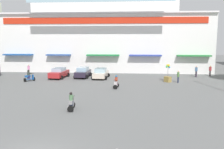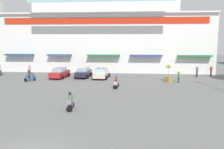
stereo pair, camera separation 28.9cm
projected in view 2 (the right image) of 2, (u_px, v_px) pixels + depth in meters
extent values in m
plane|color=slate|center=(83.00, 97.00, 25.36)|extent=(128.00, 128.00, 0.00)
cube|color=white|center=(107.00, 43.00, 46.46)|extent=(37.06, 10.38, 9.94)
cube|color=red|center=(103.00, 20.00, 40.72)|extent=(34.09, 0.12, 1.02)
cube|color=white|center=(103.00, 13.00, 40.50)|extent=(37.06, 0.70, 0.24)
cube|color=#1C4B93|center=(19.00, 55.00, 42.42)|extent=(5.01, 1.10, 0.20)
cube|color=#2C4F92|center=(59.00, 55.00, 41.78)|extent=(4.09, 1.10, 0.20)
cube|color=#1E793C|center=(104.00, 55.00, 41.08)|extent=(5.46, 1.10, 0.20)
cube|color=#2F4199|center=(146.00, 55.00, 40.44)|extent=(5.27, 1.10, 0.20)
cube|color=#257937|center=(195.00, 56.00, 39.72)|extent=(5.36, 1.10, 0.20)
cube|color=#AA2426|center=(60.00, 74.00, 37.03)|extent=(2.09, 4.47, 0.75)
cube|color=#9EB6CB|center=(60.00, 69.00, 36.94)|extent=(1.67, 2.28, 0.49)
cylinder|color=black|center=(58.00, 74.00, 38.55)|extent=(0.61, 0.21, 0.60)
cylinder|color=black|center=(68.00, 75.00, 38.25)|extent=(0.61, 0.21, 0.60)
cylinder|color=black|center=(51.00, 77.00, 35.92)|extent=(0.61, 0.21, 0.60)
cylinder|color=black|center=(62.00, 77.00, 35.63)|extent=(0.61, 0.21, 0.60)
cube|color=#271F2F|center=(83.00, 73.00, 37.48)|extent=(1.86, 4.25, 0.74)
cube|color=#97B9CE|center=(83.00, 69.00, 37.38)|extent=(1.54, 2.15, 0.54)
cylinder|color=black|center=(80.00, 74.00, 38.91)|extent=(0.61, 0.19, 0.60)
cylinder|color=black|center=(91.00, 74.00, 38.69)|extent=(0.61, 0.19, 0.60)
cylinder|color=black|center=(76.00, 77.00, 36.37)|extent=(0.61, 0.19, 0.60)
cylinder|color=black|center=(87.00, 77.00, 36.15)|extent=(0.61, 0.19, 0.60)
cube|color=beige|center=(101.00, 74.00, 36.62)|extent=(1.96, 4.30, 0.68)
cube|color=#9CB9C5|center=(101.00, 70.00, 36.53)|extent=(1.61, 2.18, 0.55)
cylinder|color=black|center=(97.00, 75.00, 38.07)|extent=(0.61, 0.19, 0.60)
cylinder|color=black|center=(108.00, 75.00, 37.82)|extent=(0.61, 0.19, 0.60)
cylinder|color=black|center=(94.00, 78.00, 35.50)|extent=(0.61, 0.19, 0.60)
cylinder|color=black|center=(106.00, 78.00, 35.26)|extent=(0.61, 0.19, 0.60)
cylinder|color=black|center=(34.00, 79.00, 34.79)|extent=(0.50, 0.43, 0.52)
cylinder|color=black|center=(26.00, 80.00, 33.81)|extent=(0.50, 0.43, 0.52)
cube|color=#1A509A|center=(30.00, 79.00, 34.29)|extent=(0.95, 1.11, 0.10)
cube|color=#1A509A|center=(28.00, 76.00, 34.05)|extent=(0.70, 0.78, 0.28)
cube|color=#1A509A|center=(33.00, 77.00, 34.65)|extent=(0.34, 0.31, 0.72)
cylinder|color=black|center=(33.00, 73.00, 34.59)|extent=(0.43, 0.35, 0.04)
cube|color=#22214A|center=(29.00, 77.00, 34.15)|extent=(0.42, 0.42, 0.36)
cylinder|color=#303932|center=(29.00, 74.00, 34.08)|extent=(0.45, 0.45, 0.56)
sphere|color=black|center=(29.00, 71.00, 34.02)|extent=(0.25, 0.25, 0.25)
cube|color=#303932|center=(31.00, 73.00, 34.29)|extent=(0.54, 0.56, 0.10)
cylinder|color=black|center=(71.00, 105.00, 21.38)|extent=(0.53, 0.21, 0.52)
cylinder|color=black|center=(69.00, 109.00, 20.11)|extent=(0.53, 0.21, 0.52)
cube|color=gray|center=(70.00, 106.00, 20.74)|extent=(0.42, 1.16, 0.10)
cube|color=gray|center=(70.00, 102.00, 20.44)|extent=(0.39, 0.75, 0.28)
cube|color=gray|center=(71.00, 102.00, 21.22)|extent=(0.33, 0.18, 0.72)
cylinder|color=black|center=(71.00, 96.00, 21.16)|extent=(0.52, 0.10, 0.04)
cube|color=#2A3552|center=(70.00, 103.00, 20.56)|extent=(0.35, 0.32, 0.36)
cylinder|color=#4E764E|center=(70.00, 98.00, 20.50)|extent=(0.36, 0.36, 0.52)
sphere|color=black|center=(70.00, 93.00, 20.44)|extent=(0.25, 0.25, 0.25)
cube|color=#4E764E|center=(70.00, 97.00, 20.77)|extent=(0.39, 0.48, 0.10)
cylinder|color=black|center=(115.00, 87.00, 28.90)|extent=(0.53, 0.19, 0.52)
cylinder|color=black|center=(117.00, 85.00, 30.10)|extent=(0.53, 0.19, 0.52)
cube|color=silver|center=(116.00, 86.00, 29.49)|extent=(0.38, 1.10, 0.10)
cube|color=silver|center=(116.00, 82.00, 29.64)|extent=(0.36, 0.71, 0.28)
cube|color=silver|center=(115.00, 85.00, 28.98)|extent=(0.33, 0.17, 0.70)
cylinder|color=black|center=(115.00, 80.00, 28.88)|extent=(0.52, 0.08, 0.04)
cube|color=#54414C|center=(116.00, 83.00, 29.57)|extent=(0.34, 0.31, 0.36)
cylinder|color=#A43D26|center=(116.00, 79.00, 29.50)|extent=(0.35, 0.35, 0.55)
sphere|color=#20649F|center=(116.00, 76.00, 29.44)|extent=(0.25, 0.25, 0.25)
cube|color=#A43D26|center=(116.00, 80.00, 29.23)|extent=(0.38, 0.47, 0.10)
cylinder|color=#232B42|center=(178.00, 80.00, 32.92)|extent=(0.21, 0.21, 0.81)
cylinder|color=#4F7A40|center=(179.00, 75.00, 32.81)|extent=(0.33, 0.33, 0.62)
sphere|color=tan|center=(179.00, 72.00, 32.75)|extent=(0.21, 0.21, 0.21)
cylinder|color=brown|center=(30.00, 72.00, 40.02)|extent=(0.32, 0.32, 0.88)
cylinder|color=pink|center=(30.00, 68.00, 39.91)|extent=(0.51, 0.51, 0.59)
sphere|color=tan|center=(29.00, 65.00, 39.85)|extent=(0.21, 0.21, 0.21)
cylinder|color=#282024|center=(211.00, 73.00, 38.76)|extent=(0.30, 0.30, 0.86)
cylinder|color=#A13033|center=(211.00, 69.00, 38.65)|extent=(0.48, 0.48, 0.58)
sphere|color=tan|center=(211.00, 66.00, 38.59)|extent=(0.22, 0.22, 0.22)
cylinder|color=#271E2C|center=(197.00, 74.00, 37.65)|extent=(0.33, 0.33, 0.92)
cylinder|color=#43678B|center=(197.00, 69.00, 37.54)|extent=(0.53, 0.53, 0.59)
sphere|color=tan|center=(197.00, 67.00, 37.48)|extent=(0.22, 0.22, 0.22)
cylinder|color=#292A2E|center=(1.00, 73.00, 39.07)|extent=(0.22, 0.22, 0.90)
cylinder|color=silver|center=(1.00, 68.00, 38.95)|extent=(0.36, 0.36, 0.62)
sphere|color=tan|center=(0.00, 66.00, 38.89)|extent=(0.21, 0.21, 0.21)
cube|color=olive|center=(168.00, 79.00, 33.55)|extent=(1.02, 1.08, 0.75)
cylinder|color=#4C4C4C|center=(168.00, 72.00, 33.40)|extent=(0.04, 0.04, 1.20)
sphere|color=#3C9BE5|center=(170.00, 67.00, 33.30)|extent=(0.29, 0.29, 0.29)
sphere|color=#E33092|center=(168.00, 66.00, 33.47)|extent=(0.39, 0.39, 0.39)
sphere|color=yellow|center=(168.00, 66.00, 33.34)|extent=(0.32, 0.32, 0.32)
sphere|color=#4AC05B|center=(167.00, 67.00, 33.17)|extent=(0.32, 0.32, 0.32)
sphere|color=yellow|center=(169.00, 65.00, 33.14)|extent=(0.35, 0.35, 0.35)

